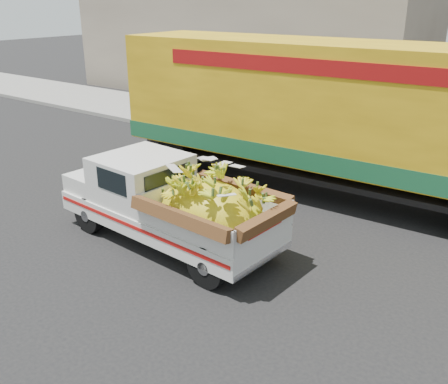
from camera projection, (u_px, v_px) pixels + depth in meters
The scene contains 6 objects.
ground at pixel (152, 236), 10.68m from camera, with size 100.00×100.00×0.00m, color black.
curb at pixel (306, 155), 15.85m from camera, with size 60.00×0.25×0.15m, color gray.
sidewalk at pixel (335, 141), 17.42m from camera, with size 60.00×4.00×0.14m, color gray.
building_left at pixel (244, 44), 25.38m from camera, with size 18.00×6.00×5.00m, color gray.
pickup_truck at pixel (181, 206), 9.86m from camera, with size 4.99×2.08×1.71m.
semi_trailer at pixel (343, 114), 12.07m from camera, with size 12.03×3.04×3.80m.
Camera 1 is at (6.99, -6.76, 4.79)m, focal length 40.00 mm.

